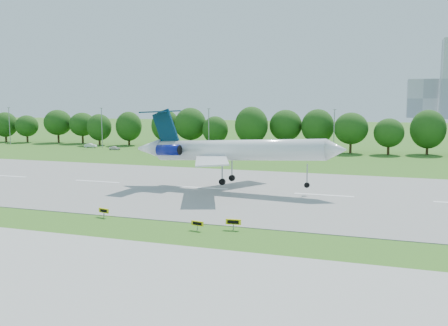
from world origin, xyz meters
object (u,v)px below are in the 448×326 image
(airliner, at_px, (228,149))
(service_vehicle_b, at_px, (115,148))
(taxi_sign_left, at_px, (104,211))
(service_vehicle_a, at_px, (91,145))

(airliner, relative_size, service_vehicle_b, 10.95)
(airliner, distance_m, taxi_sign_left, 25.46)
(service_vehicle_a, relative_size, service_vehicle_b, 1.15)
(airliner, xyz_separation_m, service_vehicle_a, (-63.19, 56.05, -5.98))
(airliner, bearing_deg, service_vehicle_a, 142.46)
(airliner, bearing_deg, service_vehicle_b, 139.19)
(airliner, bearing_deg, taxi_sign_left, -106.07)
(taxi_sign_left, height_order, service_vehicle_a, service_vehicle_a)
(taxi_sign_left, relative_size, service_vehicle_a, 0.42)
(taxi_sign_left, bearing_deg, service_vehicle_a, 139.45)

